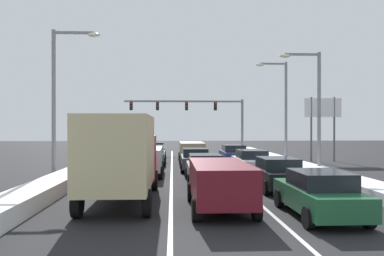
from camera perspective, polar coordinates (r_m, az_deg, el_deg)
ground_plane at (r=22.43m, az=1.36°, el=-7.40°), size 120.00×120.00×0.00m
lane_stripe_between_right_lane_and_center_lane at (r=26.45m, az=4.43°, el=-6.24°), size 0.14×42.87×0.01m
lane_stripe_between_center_lane_and_left_lane at (r=26.23m, az=-3.00°, el=-6.29°), size 0.14×42.87×0.01m
snow_bank_right_shoulder at (r=27.60m, az=15.46°, el=-5.48°), size 1.71×42.87×0.49m
snow_bank_left_shoulder at (r=26.74m, az=-14.48°, el=-5.50°), size 1.44×42.87×0.63m
sedan_green_right_lane_nearest at (r=13.57m, az=18.12°, el=-9.12°), size 2.00×4.50×1.51m
sedan_black_right_lane_second at (r=18.84m, az=12.35°, el=-6.51°), size 2.00×4.50×1.51m
sedan_white_right_lane_third at (r=24.79m, az=8.67°, el=-4.90°), size 2.00×4.50×1.51m
sedan_navy_right_lane_fourth at (r=31.48m, az=6.09°, el=-3.82°), size 2.00×4.50×1.51m
suv_maroon_center_lane_nearest at (r=13.98m, az=4.09°, el=-7.80°), size 2.16×4.90×1.67m
sedan_gray_center_lane_second at (r=20.64m, az=1.92°, el=-5.92°), size 2.00×4.50×1.51m
sedan_charcoal_center_lane_third at (r=26.36m, az=0.42°, el=-4.60°), size 2.00×4.50×1.51m
suv_tan_center_lane_fourth at (r=32.37m, az=-0.04°, el=-3.26°), size 2.16×4.90×1.67m
box_truck_left_lane_nearest at (r=15.34m, az=-10.24°, el=-3.77°), size 2.53×7.20×3.36m
suv_silver_left_lane_second at (r=23.72m, az=-6.85°, el=-4.52°), size 2.16×4.90×1.67m
sedan_green_left_lane_third at (r=30.58m, az=-5.74°, el=-3.94°), size 2.00×4.50×1.51m
sedan_black_left_lane_fourth at (r=36.32m, az=-5.49°, el=-3.29°), size 2.00×4.50×1.51m
traffic_light_gantry at (r=45.67m, az=0.84°, el=2.59°), size 14.00×0.47×6.20m
street_lamp_right_near at (r=25.76m, az=17.34°, el=3.89°), size 2.66×0.36×7.68m
street_lamp_right_mid at (r=33.24m, az=13.03°, el=3.67°), size 2.66×0.36×8.36m
street_lamp_left_mid at (r=22.69m, az=-18.75°, el=5.23°), size 2.66×0.36×8.30m
roadside_sign_right at (r=35.01m, az=18.62°, el=1.90°), size 3.20×0.16×5.50m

